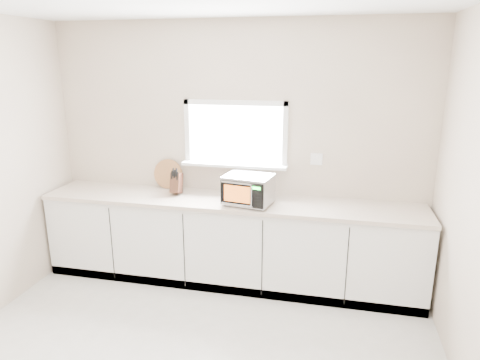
# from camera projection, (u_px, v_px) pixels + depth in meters

# --- Properties ---
(back_wall) EXTENTS (4.00, 0.17, 2.70)m
(back_wall) POSITION_uv_depth(u_px,v_px,m) (236.00, 151.00, 4.54)
(back_wall) COLOR beige
(back_wall) RESTS_ON ground
(cabinets) EXTENTS (3.92, 0.60, 0.88)m
(cabinets) POSITION_uv_depth(u_px,v_px,m) (230.00, 242.00, 4.51)
(cabinets) COLOR white
(cabinets) RESTS_ON ground
(countertop) EXTENTS (3.92, 0.64, 0.04)m
(countertop) POSITION_uv_depth(u_px,v_px,m) (229.00, 201.00, 4.38)
(countertop) COLOR beige
(countertop) RESTS_ON cabinets
(microwave) EXTENTS (0.50, 0.43, 0.29)m
(microwave) POSITION_uv_depth(u_px,v_px,m) (248.00, 189.00, 4.20)
(microwave) COLOR black
(microwave) RESTS_ON countertop
(knife_block) EXTENTS (0.11, 0.21, 0.30)m
(knife_block) POSITION_uv_depth(u_px,v_px,m) (176.00, 183.00, 4.52)
(knife_block) COLOR #4F281C
(knife_block) RESTS_ON countertop
(cutting_board) EXTENTS (0.33, 0.08, 0.33)m
(cutting_board) POSITION_uv_depth(u_px,v_px,m) (168.00, 174.00, 4.72)
(cutting_board) COLOR #AB7442
(cutting_board) RESTS_ON countertop
(coffee_grinder) EXTENTS (0.14, 0.14, 0.21)m
(coffee_grinder) POSITION_uv_depth(u_px,v_px,m) (241.00, 188.00, 4.40)
(coffee_grinder) COLOR #B2B5BA
(coffee_grinder) RESTS_ON countertop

